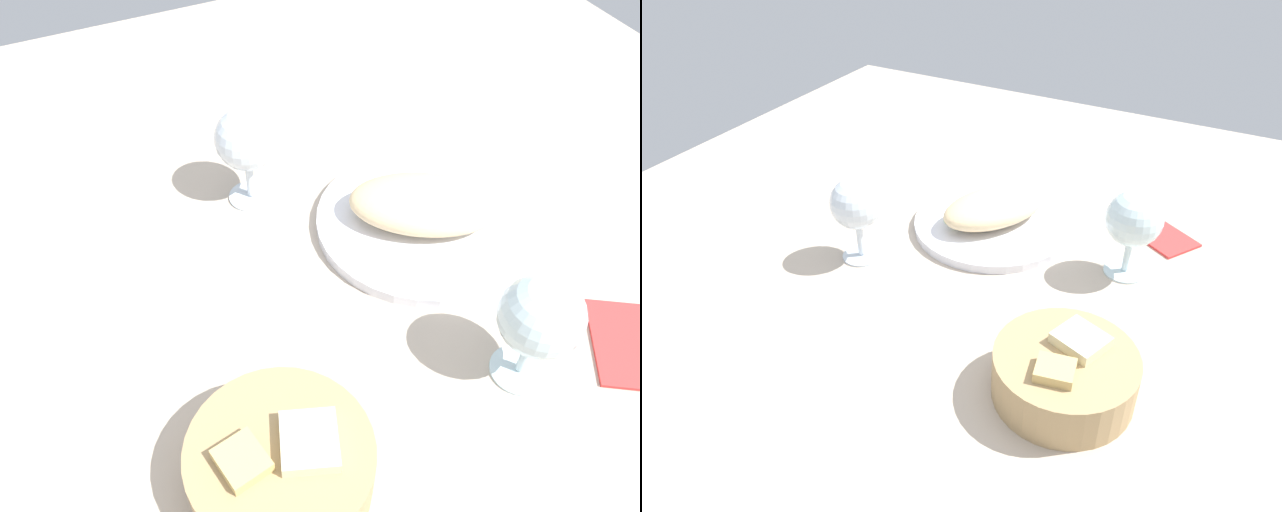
{
  "view_description": "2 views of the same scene",
  "coord_description": "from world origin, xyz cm",
  "views": [
    {
      "loc": [
        24.18,
        42.68,
        56.24
      ],
      "look_at": [
        4.21,
        0.79,
        5.68
      ],
      "focal_mm": 36.44,
      "sensor_mm": 36.0,
      "label": 1
    },
    {
      "loc": [
        63.34,
        31.29,
        52.24
      ],
      "look_at": [
        3.63,
        -0.84,
        4.3
      ],
      "focal_mm": 33.6,
      "sensor_mm": 36.0,
      "label": 2
    }
  ],
  "objects": [
    {
      "name": "ground_plane",
      "position": [
        0.0,
        0.0,
        -1.0
      ],
      "size": [
        140.0,
        140.0,
        2.0
      ],
      "primitive_type": "cube",
      "color": "#B9A895"
    },
    {
      "name": "plate",
      "position": [
        -11.28,
        -3.02,
        0.7
      ],
      "size": [
        25.62,
        25.62,
        1.4
      ],
      "primitive_type": "cylinder",
      "color": "white",
      "rests_on": "ground_plane"
    },
    {
      "name": "omelette",
      "position": [
        -11.28,
        -3.02,
        3.79
      ],
      "size": [
        20.5,
        17.74,
        4.77
      ],
      "primitive_type": "ellipsoid",
      "rotation": [
        0.0,
        0.0,
        -0.53
      ],
      "color": "beige",
      "rests_on": "plate"
    },
    {
      "name": "lettuce_garnish",
      "position": [
        -8.59,
        -8.11,
        2.19
      ],
      "size": [
        4.68,
        4.68,
        1.58
      ],
      "primitive_type": "cone",
      "color": "#458C34",
      "rests_on": "plate"
    },
    {
      "name": "bread_basket",
      "position": [
        16.61,
        19.2,
        3.09
      ],
      "size": [
        16.22,
        16.22,
        7.12
      ],
      "color": "tan",
      "rests_on": "ground_plane"
    },
    {
      "name": "wine_glass_near",
      "position": [
        5.42,
        -17.03,
        8.72
      ],
      "size": [
        7.58,
        7.58,
        12.97
      ],
      "color": "silver",
      "rests_on": "ground_plane"
    },
    {
      "name": "wine_glass_far",
      "position": [
        -9.42,
        19.01,
        8.67
      ],
      "size": [
        7.98,
        7.98,
        13.07
      ],
      "color": "silver",
      "rests_on": "ground_plane"
    },
    {
      "name": "folded_napkin",
      "position": [
        -21.47,
        21.28,
        0.4
      ],
      "size": [
        11.82,
        13.04,
        0.8
      ],
      "primitive_type": "cube",
      "rotation": [
        0.0,
        0.0,
        1.0
      ],
      "color": "red",
      "rests_on": "ground_plane"
    }
  ]
}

